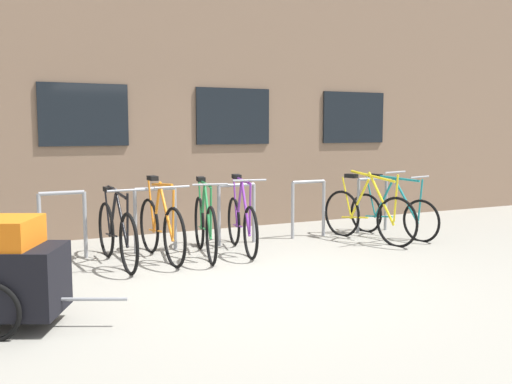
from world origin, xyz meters
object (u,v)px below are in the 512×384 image
bicycle_black (117,233)px  bicycle_orange (161,228)px  bicycle_purple (242,223)px  bicycle_teal (392,213)px  bike_trailer (4,270)px  bicycle_yellow (368,214)px  bicycle_green (205,225)px

bicycle_black → bicycle_orange: 0.58m
bicycle_purple → bicycle_teal: bearing=-0.8°
bicycle_purple → bike_trailer: (-3.04, -1.95, 0.10)m
bicycle_orange → bicycle_teal: bicycle_orange is taller
bicycle_yellow → bike_trailer: (-5.02, -1.79, 0.09)m
bicycle_teal → bike_trailer: (-5.58, -1.92, 0.12)m
bicycle_teal → bicycle_orange: bearing=179.5°
bicycle_purple → bicycle_green: size_ratio=0.96×
bicycle_green → bicycle_orange: bearing=175.3°
bicycle_green → bicycle_purple: bearing=5.4°
bicycle_black → bicycle_purple: bicycle_purple is taller
bicycle_purple → bicycle_green: 0.56m
bicycle_purple → bicycle_orange: (-1.13, -0.00, 0.01)m
bicycle_yellow → bicycle_teal: size_ratio=1.06×
bicycle_orange → bike_trailer: bearing=-134.4°
bicycle_purple → bicycle_teal: (2.54, -0.03, -0.02)m
bike_trailer → bicycle_purple: bearing=32.7°
bicycle_yellow → bicycle_green: (-2.54, 0.11, 0.00)m
bicycle_purple → bicycle_black: bearing=-178.2°
bicycle_yellow → bicycle_orange: (-3.12, 0.16, 0.00)m
bicycle_green → bike_trailer: size_ratio=1.18×
bicycle_black → bicycle_teal: size_ratio=1.08×
bicycle_black → bicycle_yellow: (3.69, -0.11, 0.01)m
bicycle_yellow → bicycle_black: bearing=178.3°
bicycle_black → bicycle_orange: (0.57, 0.05, 0.01)m
bicycle_black → bicycle_purple: (1.71, 0.05, -0.00)m
bicycle_black → bike_trailer: size_ratio=1.23×
bicycle_yellow → bicycle_green: 2.54m
bicycle_purple → bicycle_orange: 1.13m
bicycle_orange → bicycle_teal: bearing=-0.5°
bicycle_purple → bicycle_green: bearing=-174.6°
bicycle_black → bicycle_teal: (4.25, 0.02, -0.02)m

